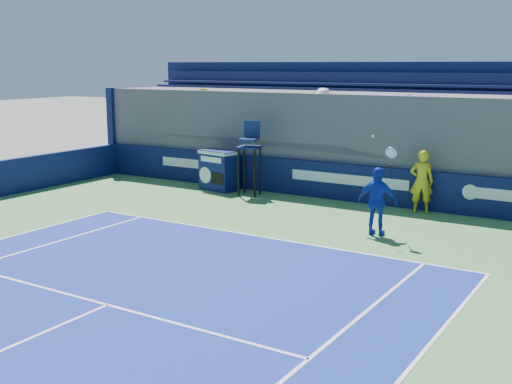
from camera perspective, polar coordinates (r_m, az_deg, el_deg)
The scene contains 6 objects.
ball_person at distance 19.39m, azimuth 14.51°, elevation 0.93°, with size 0.68×0.45×1.87m, color yellow.
back_hoarding at distance 20.64m, azimuth 8.28°, elevation 0.81°, with size 20.40×0.21×1.20m.
match_clock at distance 22.24m, azimuth -3.35°, elevation 2.03°, with size 1.43×0.95×1.40m.
umpire_chair at distance 21.21m, azimuth -0.56°, elevation 3.75°, with size 0.84×0.84×2.48m.
tennis_player at distance 16.55m, azimuth 10.77°, elevation -0.82°, with size 1.06×0.50×2.57m.
stadium_seating at distance 22.34m, azimuth 10.49°, elevation 4.74°, with size 21.00×4.05×4.40m.
Camera 1 is at (8.14, -1.51, 4.32)m, focal length 45.00 mm.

